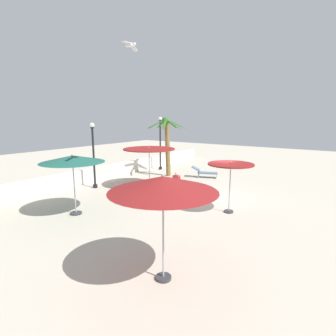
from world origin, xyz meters
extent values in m
plane|color=beige|center=(0.00, 0.00, 0.00)|extent=(56.00, 56.00, 0.00)
cube|color=silver|center=(0.00, 8.51, 0.48)|extent=(25.20, 0.30, 0.96)
cylinder|color=#333338|center=(-1.32, -1.37, 0.04)|extent=(0.42, 0.42, 0.08)
cylinder|color=#A5A5AD|center=(-1.32, -1.37, 1.13)|extent=(0.05, 0.05, 2.27)
cylinder|color=maroon|center=(-1.32, -1.37, 2.25)|extent=(2.04, 2.04, 0.06)
sphere|color=#99999E|center=(-1.32, -1.37, 2.34)|extent=(0.08, 0.08, 0.08)
cylinder|color=#333338|center=(-7.21, -1.96, 0.04)|extent=(0.43, 0.43, 0.08)
cylinder|color=#A5A5AD|center=(-7.21, -1.96, 1.24)|extent=(0.05, 0.05, 2.49)
cone|color=maroon|center=(-7.21, -1.96, 2.64)|extent=(2.82, 2.82, 0.40)
sphere|color=#99999E|center=(-7.21, -1.96, 2.85)|extent=(0.08, 0.08, 0.08)
cylinder|color=#333338|center=(0.03, 4.41, 0.04)|extent=(0.43, 0.43, 0.08)
cylinder|color=#A5A5AD|center=(0.03, 4.41, 1.22)|extent=(0.05, 0.05, 2.44)
cylinder|color=maroon|center=(0.03, 4.41, 2.42)|extent=(3.15, 3.15, 0.06)
sphere|color=#99999E|center=(0.03, 4.41, 2.50)|extent=(0.08, 0.08, 0.08)
cylinder|color=#333338|center=(-5.51, 4.18, 0.04)|extent=(0.51, 0.51, 0.08)
cylinder|color=#A5A5AD|center=(-5.51, 4.18, 1.21)|extent=(0.05, 0.05, 2.42)
cone|color=#1E594C|center=(-5.51, 4.18, 2.52)|extent=(2.78, 2.78, 0.30)
sphere|color=#99999E|center=(-5.51, 4.18, 2.69)|extent=(0.08, 0.08, 0.08)
cylinder|color=olive|center=(3.42, 5.43, 2.04)|extent=(0.58, 0.34, 4.09)
sphere|color=#2F6824|center=(3.18, 5.43, 4.07)|extent=(0.54, 0.54, 0.54)
ellipsoid|color=#2F6824|center=(3.93, 5.44, 3.84)|extent=(1.38, 0.22, 0.73)
ellipsoid|color=#2F6824|center=(3.53, 6.09, 3.84)|extent=(0.83, 1.31, 0.73)
ellipsoid|color=#2F6824|center=(2.96, 6.15, 3.84)|extent=(0.59, 1.38, 0.73)
ellipsoid|color=#2F6824|center=(2.50, 5.75, 3.84)|extent=(1.33, 0.77, 0.73)
ellipsoid|color=#2F6824|center=(2.51, 5.07, 3.84)|extent=(1.31, 0.83, 0.73)
ellipsoid|color=#2F6824|center=(3.08, 4.68, 3.84)|extent=(0.37, 1.40, 0.73)
ellipsoid|color=#2F6824|center=(3.66, 4.84, 3.84)|extent=(1.03, 1.20, 0.73)
cylinder|color=black|center=(-1.95, 7.15, 0.10)|extent=(0.28, 0.28, 0.20)
cylinder|color=black|center=(-1.95, 7.15, 1.85)|extent=(0.12, 0.12, 3.70)
cylinder|color=black|center=(-1.95, 7.15, 3.70)|extent=(0.22, 0.22, 0.06)
sphere|color=white|center=(-1.95, 7.15, 3.85)|extent=(0.30, 0.30, 0.30)
cylinder|color=black|center=(5.22, 7.46, 0.10)|extent=(0.28, 0.28, 0.20)
cylinder|color=black|center=(5.22, 7.46, 2.04)|extent=(0.12, 0.12, 4.07)
cylinder|color=black|center=(5.22, 7.46, 4.07)|extent=(0.22, 0.22, 0.06)
sphere|color=white|center=(5.22, 7.46, 4.22)|extent=(0.30, 0.30, 0.30)
cube|color=#B7B7BC|center=(4.88, 2.13, 0.17)|extent=(0.52, 0.24, 0.35)
cube|color=#B7B7BC|center=(4.39, 3.33, 0.17)|extent=(0.52, 0.24, 0.35)
cube|color=slate|center=(4.63, 2.73, 0.35)|extent=(1.03, 1.50, 0.08)
cube|color=slate|center=(4.31, 3.52, 0.64)|extent=(0.74, 0.77, 0.37)
cylinder|color=#26262D|center=(-1.25, 1.61, 0.40)|extent=(0.12, 0.12, 0.79)
cylinder|color=#26262D|center=(-1.26, 1.45, 0.40)|extent=(0.12, 0.12, 0.79)
cube|color=#D8333F|center=(-1.26, 1.53, 1.07)|extent=(0.25, 0.37, 0.56)
sphere|color=beige|center=(-1.26, 1.53, 1.46)|extent=(0.21, 0.21, 0.21)
cylinder|color=beige|center=(-1.25, 1.77, 1.10)|extent=(0.08, 0.08, 0.50)
cylinder|color=beige|center=(-1.26, 1.29, 1.10)|extent=(0.08, 0.08, 0.50)
ellipsoid|color=white|center=(-5.52, 0.63, 6.63)|extent=(0.23, 0.34, 0.12)
sphere|color=white|center=(-5.46, 0.47, 6.66)|extent=(0.10, 0.10, 0.10)
cube|color=silver|center=(-5.26, 0.73, 6.65)|extent=(0.55, 0.32, 0.17)
cube|color=silver|center=(-5.78, 0.53, 6.65)|extent=(0.57, 0.33, 0.09)
camera|label=1|loc=(-12.44, -5.81, 4.27)|focal=28.43mm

